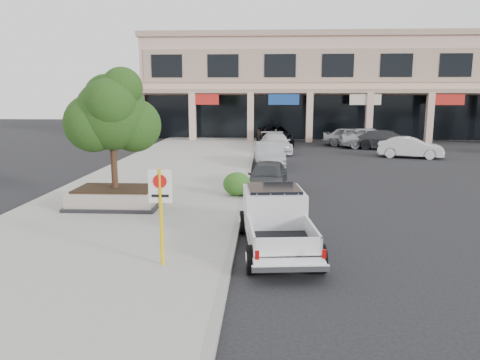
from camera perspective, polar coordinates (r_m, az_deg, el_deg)
name	(u,v)px	position (r m, az deg, el deg)	size (l,w,h in m)	color
ground	(288,238)	(13.83, 5.87, -7.00)	(120.00, 120.00, 0.00)	black
sidewalk	(152,191)	(20.19, -10.72, -1.28)	(8.00, 52.00, 0.15)	gray
curb	(244,192)	(19.62, 0.55, -1.44)	(0.20, 52.00, 0.15)	gray
strip_mall	(355,87)	(47.90, 13.87, 11.01)	(40.55, 12.43, 9.50)	#D2A994
planter	(116,197)	(17.38, -14.92, -2.03)	(3.20, 2.20, 0.68)	black
planter_tree	(117,115)	(17.10, -14.80, 7.72)	(2.90, 2.55, 4.00)	#301D12
no_parking_sign	(161,204)	(11.00, -9.64, -2.89)	(0.55, 0.09, 2.30)	yellow
hedge	(237,184)	(18.44, -0.38, -0.50)	(1.10, 0.99, 0.94)	#1F4814
pickup_truck	(277,222)	(12.53, 4.57, -5.14)	(1.83, 4.95, 1.56)	silver
curb_car_a	(268,177)	(19.78, 3.41, 0.40)	(1.58, 3.93, 1.34)	#313336
curb_car_b	(269,154)	(26.72, 3.61, 3.14)	(1.49, 4.27, 1.41)	#929399
curb_car_c	(276,143)	(33.08, 4.37, 4.53)	(1.90, 4.68, 1.36)	silver
curb_car_d	(275,135)	(37.87, 4.23, 5.47)	(2.63, 5.70, 1.58)	black
lot_car_a	(371,138)	(36.93, 15.64, 5.00)	(1.91, 4.74, 1.62)	#ACAEB5
lot_car_b	(410,147)	(32.29, 20.06, 3.75)	(1.42, 4.06, 1.34)	silver
lot_car_c	(388,140)	(36.36, 17.56, 4.67)	(2.01, 4.94, 1.43)	#303235
lot_car_d	(356,137)	(38.83, 14.00, 5.12)	(2.21, 4.79, 1.33)	black
lot_car_e	(352,137)	(37.77, 13.49, 5.14)	(1.79, 4.44, 1.51)	gray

